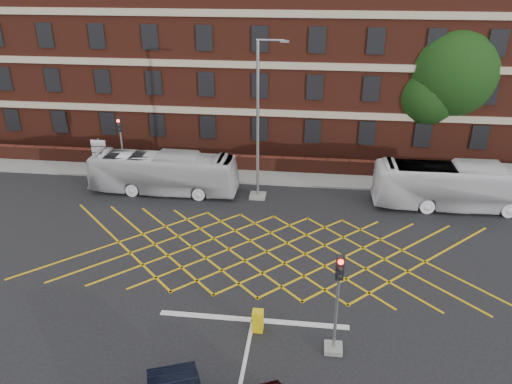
# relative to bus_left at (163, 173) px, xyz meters

# --- Properties ---
(ground) EXTENTS (120.00, 120.00, 0.00)m
(ground) POSITION_rel_bus_left_xyz_m (7.41, -8.64, -1.33)
(ground) COLOR black
(ground) RESTS_ON ground
(victorian_building) EXTENTS (51.00, 12.17, 20.40)m
(victorian_building) POSITION_rel_bus_left_xyz_m (7.65, 13.36, 6.50)
(victorian_building) COLOR #562116
(victorian_building) RESTS_ON ground
(boundary_wall) EXTENTS (56.00, 0.50, 1.10)m
(boundary_wall) POSITION_rel_bus_left_xyz_m (7.41, 4.36, -0.78)
(boundary_wall) COLOR #4E1F14
(boundary_wall) RESTS_ON ground
(far_pavement) EXTENTS (60.00, 3.00, 0.12)m
(far_pavement) POSITION_rel_bus_left_xyz_m (7.41, 3.36, -1.27)
(far_pavement) COLOR slate
(far_pavement) RESTS_ON ground
(box_junction_hatching) EXTENTS (8.22, 8.22, 0.02)m
(box_junction_hatching) POSITION_rel_bus_left_xyz_m (7.41, -6.64, -1.33)
(box_junction_hatching) COLOR #CC990C
(box_junction_hatching) RESTS_ON ground
(stop_line) EXTENTS (8.00, 0.30, 0.02)m
(stop_line) POSITION_rel_bus_left_xyz_m (7.41, -12.14, -1.32)
(stop_line) COLOR silver
(stop_line) RESTS_ON ground
(bus_left) EXTENTS (9.61, 2.38, 2.67)m
(bus_left) POSITION_rel_bus_left_xyz_m (0.00, 0.00, 0.00)
(bus_left) COLOR silver
(bus_left) RESTS_ON ground
(bus_right) EXTENTS (10.24, 2.52, 2.84)m
(bus_right) POSITION_rel_bus_left_xyz_m (18.41, -0.03, 0.09)
(bus_right) COLOR white
(bus_right) RESTS_ON ground
(deciduous_tree) EXTENTS (7.54, 7.26, 10.23)m
(deciduous_tree) POSITION_rel_bus_left_xyz_m (19.01, 9.37, 4.76)
(deciduous_tree) COLOR black
(deciduous_tree) RESTS_ON ground
(traffic_light_near) EXTENTS (0.70, 0.70, 4.27)m
(traffic_light_near) POSITION_rel_bus_left_xyz_m (10.72, -13.54, 0.43)
(traffic_light_near) COLOR slate
(traffic_light_near) RESTS_ON ground
(traffic_light_far) EXTENTS (0.70, 0.70, 4.27)m
(traffic_light_far) POSITION_rel_bus_left_xyz_m (-3.45, 2.02, 0.43)
(traffic_light_far) COLOR slate
(traffic_light_far) RESTS_ON ground
(street_lamp) EXTENTS (2.25, 1.00, 9.80)m
(street_lamp) POSITION_rel_bus_left_xyz_m (6.21, -0.09, 2.11)
(street_lamp) COLOR slate
(street_lamp) RESTS_ON ground
(direction_signs) EXTENTS (1.10, 0.16, 2.20)m
(direction_signs) POSITION_rel_bus_left_xyz_m (-5.85, 3.55, 0.05)
(direction_signs) COLOR gray
(direction_signs) RESTS_ON ground
(utility_cabinet) EXTENTS (0.44, 0.41, 0.95)m
(utility_cabinet) POSITION_rel_bus_left_xyz_m (7.68, -12.74, -0.86)
(utility_cabinet) COLOR #DCB90C
(utility_cabinet) RESTS_ON ground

